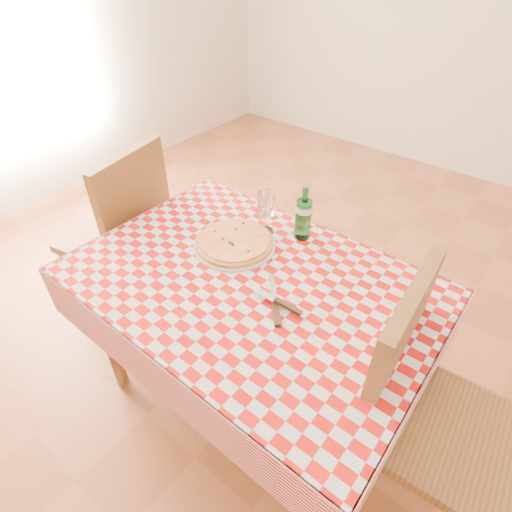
{
  "coord_description": "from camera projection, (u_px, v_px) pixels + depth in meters",
  "views": [
    {
      "loc": [
        0.69,
        -0.82,
        1.73
      ],
      "look_at": [
        -0.02,
        0.06,
        0.82
      ],
      "focal_mm": 28.0,
      "sensor_mm": 36.0,
      "label": 1
    }
  ],
  "objects": [
    {
      "name": "chair_far",
      "position": [
        125.0,
        228.0,
        2.02
      ],
      "size": [
        0.54,
        0.54,
        0.99
      ],
      "rotation": [
        0.0,
        0.0,
        3.36
      ],
      "color": "brown",
      "rests_on": "ground"
    },
    {
      "name": "tablecloth",
      "position": [
        250.0,
        280.0,
        1.45
      ],
      "size": [
        1.3,
        0.9,
        0.01
      ],
      "primitive_type": "cube",
      "color": "#A70D0A",
      "rests_on": "dining_table"
    },
    {
      "name": "cutlery",
      "position": [
        275.0,
        300.0,
        1.34
      ],
      "size": [
        0.33,
        0.3,
        0.03
      ],
      "primitive_type": null,
      "rotation": [
        0.0,
        0.0,
        -0.35
      ],
      "color": "silver",
      "rests_on": "tablecloth"
    },
    {
      "name": "pizza_plate",
      "position": [
        235.0,
        242.0,
        1.58
      ],
      "size": [
        0.37,
        0.37,
        0.04
      ],
      "primitive_type": null,
      "rotation": [
        0.0,
        0.0,
        0.13
      ],
      "color": "#C28640",
      "rests_on": "tablecloth"
    },
    {
      "name": "wine_glass",
      "position": [
        266.0,
        213.0,
        1.62
      ],
      "size": [
        0.07,
        0.07,
        0.18
      ],
      "primitive_type": null,
      "rotation": [
        0.0,
        0.0,
        -0.04
      ],
      "color": "white",
      "rests_on": "tablecloth"
    },
    {
      "name": "water_bottle",
      "position": [
        304.0,
        211.0,
        1.57
      ],
      "size": [
        0.08,
        0.08,
        0.24
      ],
      "primitive_type": null,
      "rotation": [
        0.0,
        0.0,
        0.19
      ],
      "color": "#175E26",
      "rests_on": "tablecloth"
    },
    {
      "name": "dining_table",
      "position": [
        250.0,
        298.0,
        1.5
      ],
      "size": [
        1.2,
        0.8,
        0.75
      ],
      "color": "brown",
      "rests_on": "ground"
    },
    {
      "name": "chair_near",
      "position": [
        418.0,
        399.0,
        1.27
      ],
      "size": [
        0.48,
        0.48,
        1.0
      ],
      "rotation": [
        0.0,
        0.0,
        0.07
      ],
      "color": "brown",
      "rests_on": "ground"
    }
  ]
}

